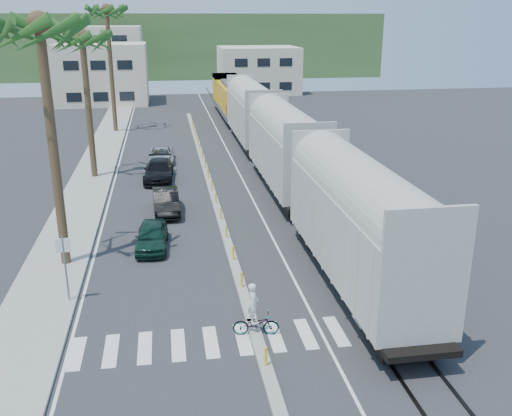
{
  "coord_description": "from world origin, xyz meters",
  "views": [
    {
      "loc": [
        -2.99,
        -20.37,
        11.38
      ],
      "look_at": [
        1.48,
        7.21,
        2.0
      ],
      "focal_mm": 40.0,
      "sensor_mm": 36.0,
      "label": 1
    }
  ],
  "objects": [
    {
      "name": "ground",
      "position": [
        0.0,
        0.0,
        0.0
      ],
      "size": [
        140.0,
        140.0,
        0.0
      ],
      "primitive_type": "plane",
      "color": "#28282B",
      "rests_on": "ground"
    },
    {
      "name": "sidewalk",
      "position": [
        -8.5,
        25.0,
        0.07
      ],
      "size": [
        3.0,
        90.0,
        0.15
      ],
      "primitive_type": "cube",
      "color": "gray",
      "rests_on": "ground"
    },
    {
      "name": "rails",
      "position": [
        5.0,
        28.0,
        0.03
      ],
      "size": [
        1.56,
        100.0,
        0.06
      ],
      "color": "black",
      "rests_on": "ground"
    },
    {
      "name": "median",
      "position": [
        0.0,
        19.96,
        0.09
      ],
      "size": [
        0.45,
        60.0,
        0.85
      ],
      "color": "gray",
      "rests_on": "ground"
    },
    {
      "name": "crosswalk",
      "position": [
        0.0,
        -2.0,
        0.01
      ],
      "size": [
        14.0,
        2.2,
        0.01
      ],
      "primitive_type": "cube",
      "color": "silver",
      "rests_on": "ground"
    },
    {
      "name": "lane_markings",
      "position": [
        -2.15,
        25.0,
        0.0
      ],
      "size": [
        9.42,
        90.0,
        0.01
      ],
      "color": "silver",
      "rests_on": "ground"
    },
    {
      "name": "freight_train",
      "position": [
        5.0,
        22.21,
        2.91
      ],
      "size": [
        3.0,
        60.94,
        5.85
      ],
      "color": "#ABA89D",
      "rests_on": "ground"
    },
    {
      "name": "palm_trees",
      "position": [
        -8.1,
        22.7,
        10.81
      ],
      "size": [
        3.5,
        37.2,
        13.75
      ],
      "color": "brown",
      "rests_on": "ground"
    },
    {
      "name": "street_sign",
      "position": [
        -7.3,
        2.0,
        1.97
      ],
      "size": [
        0.6,
        0.08,
        3.0
      ],
      "color": "slate",
      "rests_on": "ground"
    },
    {
      "name": "buildings",
      "position": [
        -6.41,
        71.66,
        4.36
      ],
      "size": [
        38.0,
        27.0,
        10.0
      ],
      "color": "beige",
      "rests_on": "ground"
    },
    {
      "name": "hillside",
      "position": [
        0.0,
        100.0,
        6.0
      ],
      "size": [
        80.0,
        20.0,
        12.0
      ],
      "primitive_type": "cube",
      "color": "#385628",
      "rests_on": "ground"
    },
    {
      "name": "car_lead",
      "position": [
        -3.92,
        7.49,
        0.67
      ],
      "size": [
        1.99,
        4.08,
        1.33
      ],
      "primitive_type": "imported",
      "rotation": [
        0.0,
        0.0,
        -0.05
      ],
      "color": "#103124",
      "rests_on": "ground"
    },
    {
      "name": "car_second",
      "position": [
        -3.13,
        13.08,
        0.71
      ],
      "size": [
        1.88,
        4.46,
        1.43
      ],
      "primitive_type": "imported",
      "rotation": [
        0.0,
        0.0,
        0.04
      ],
      "color": "black",
      "rests_on": "ground"
    },
    {
      "name": "car_third",
      "position": [
        -3.57,
        20.61,
        0.73
      ],
      "size": [
        2.64,
        5.27,
        1.46
      ],
      "primitive_type": "imported",
      "rotation": [
        0.0,
        0.0,
        -0.06
      ],
      "color": "black",
      "rests_on": "ground"
    },
    {
      "name": "car_rear",
      "position": [
        -3.35,
        26.16,
        0.6
      ],
      "size": [
        2.04,
        4.31,
        1.19
      ],
      "primitive_type": "imported",
      "rotation": [
        0.0,
        0.0,
        -0.01
      ],
      "color": "#B9BCBE",
      "rests_on": "ground"
    },
    {
      "name": "cyclist",
      "position": [
        0.0,
        -1.73,
        0.67
      ],
      "size": [
        1.06,
        1.89,
        2.13
      ],
      "rotation": [
        0.0,
        0.0,
        1.44
      ],
      "color": "#9EA0A5",
      "rests_on": "ground"
    }
  ]
}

